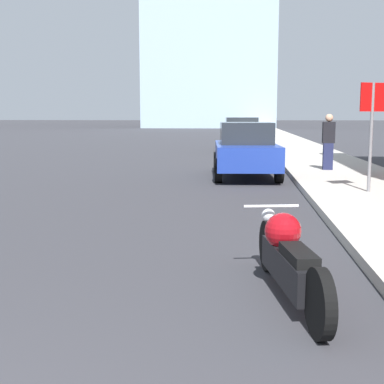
% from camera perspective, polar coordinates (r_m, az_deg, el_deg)
% --- Properties ---
extents(sidewalk, '(3.10, 240.00, 0.15)m').
position_cam_1_polar(sidewalk, '(41.32, 9.38, 5.70)').
color(sidewalk, '#B2ADA3').
rests_on(sidewalk, ground_plane).
extents(motorcycle, '(0.70, 2.48, 0.80)m').
position_cam_1_polar(motorcycle, '(5.37, 10.21, -6.94)').
color(motorcycle, black).
rests_on(motorcycle, ground_plane).
extents(parked_car_blue, '(2.00, 4.18, 1.58)m').
position_cam_1_polar(parked_car_blue, '(15.50, 5.74, 4.50)').
color(parked_car_blue, '#1E3899').
rests_on(parked_car_blue, ground_plane).
extents(parked_car_white, '(2.11, 4.39, 1.68)m').
position_cam_1_polar(parked_car_white, '(27.43, 5.28, 6.18)').
color(parked_car_white, silver).
rests_on(parked_car_white, ground_plane).
extents(stop_sign, '(0.57, 0.26, 2.31)m').
position_cam_1_polar(stop_sign, '(12.04, 18.63, 7.48)').
color(stop_sign, slate).
rests_on(stop_sign, sidewalk).
extents(pedestrian, '(0.36, 0.23, 1.67)m').
position_cam_1_polar(pedestrian, '(16.66, 14.34, 5.26)').
color(pedestrian, '#1E2347').
rests_on(pedestrian, sidewalk).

